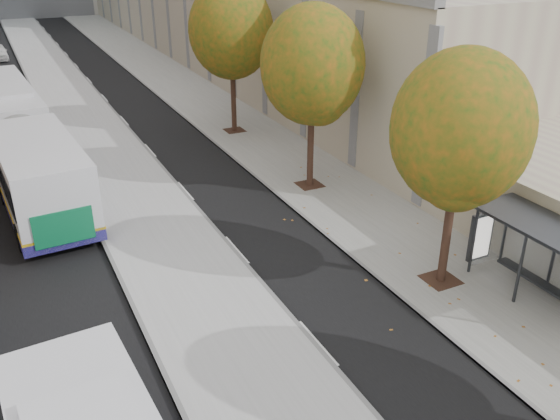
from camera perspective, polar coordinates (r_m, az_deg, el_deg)
bus_platform at (r=36.50m, az=-17.86°, el=7.44°), size 4.25×150.00×0.15m
sidewalk at (r=38.37m, az=-5.95°, el=9.31°), size 4.75×150.00×0.08m
bus_shelter at (r=19.64m, az=24.37°, el=-2.31°), size 1.90×4.40×2.53m
tree_c at (r=18.34m, az=17.03°, el=7.41°), size 4.20×4.20×7.28m
tree_d at (r=25.35m, az=3.14°, el=13.73°), size 4.40×4.40×7.60m
tree_e at (r=33.33m, az=-4.73°, el=16.87°), size 4.60×4.60×7.92m
bus_far at (r=30.69m, az=-23.88°, el=6.52°), size 4.05×19.58×3.24m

